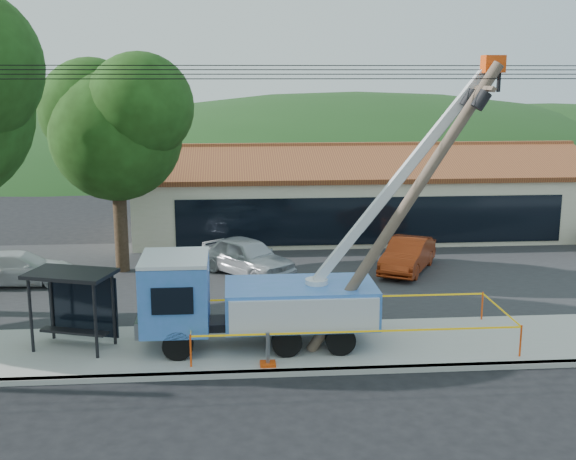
# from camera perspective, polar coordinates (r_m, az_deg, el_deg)

# --- Properties ---
(ground) EXTENTS (120.00, 120.00, 0.00)m
(ground) POSITION_cam_1_polar(r_m,az_deg,el_deg) (18.34, 3.85, -13.90)
(ground) COLOR black
(ground) RESTS_ON ground
(curb) EXTENTS (60.00, 0.25, 0.15)m
(curb) POSITION_cam_1_polar(r_m,az_deg,el_deg) (20.19, 2.96, -11.10)
(curb) COLOR #ABA9A0
(curb) RESTS_ON ground
(sidewalk) EXTENTS (60.00, 4.00, 0.15)m
(sidewalk) POSITION_cam_1_polar(r_m,az_deg,el_deg) (21.94, 2.30, -9.15)
(sidewalk) COLOR #ABA9A0
(sidewalk) RESTS_ON ground
(parking_lot) EXTENTS (60.00, 12.00, 0.10)m
(parking_lot) POSITION_cam_1_polar(r_m,az_deg,el_deg) (29.50, 0.43, -3.55)
(parking_lot) COLOR #28282B
(parking_lot) RESTS_ON ground
(strip_mall) EXTENTS (22.50, 8.53, 4.67)m
(strip_mall) POSITION_cam_1_polar(r_m,az_deg,el_deg) (37.35, 5.47, 2.63)
(strip_mall) COLOR beige
(strip_mall) RESTS_ON ground
(tree_lot) EXTENTS (6.30, 5.60, 8.94)m
(tree_lot) POSITION_cam_1_polar(r_m,az_deg,el_deg) (29.67, -13.47, 8.30)
(tree_lot) COLOR #332316
(tree_lot) RESTS_ON ground
(hill_west) EXTENTS (78.40, 56.00, 28.00)m
(hill_west) POSITION_cam_1_polar(r_m,az_deg,el_deg) (72.81, -14.56, 5.46)
(hill_west) COLOR #1B3E16
(hill_west) RESTS_ON ground
(hill_center) EXTENTS (89.60, 64.00, 32.00)m
(hill_center) POSITION_cam_1_polar(r_m,az_deg,el_deg) (72.81, 5.31, 5.80)
(hill_center) COLOR #1B3E16
(hill_center) RESTS_ON ground
(hill_east) EXTENTS (72.80, 52.00, 26.00)m
(hill_east) POSITION_cam_1_polar(r_m,az_deg,el_deg) (78.76, 19.86, 5.61)
(hill_east) COLOR #1B3E16
(hill_east) RESTS_ON ground
(utility_truck) EXTENTS (10.45, 3.72, 8.44)m
(utility_truck) POSITION_cam_1_polar(r_m,az_deg,el_deg) (21.40, -2.80, -5.26)
(utility_truck) COLOR black
(utility_truck) RESTS_ON ground
(leaning_pole) EXTENTS (5.42, 1.78, 8.36)m
(leaning_pole) POSITION_cam_1_polar(r_m,az_deg,el_deg) (20.70, 9.73, 2.61)
(leaning_pole) COLOR brown
(leaning_pole) RESTS_ON ground
(bus_shelter) EXTENTS (2.76, 2.16, 2.33)m
(bus_shelter) POSITION_cam_1_polar(r_m,az_deg,el_deg) (22.09, -16.53, -4.64)
(bus_shelter) COLOR black
(bus_shelter) RESTS_ON ground
(caution_tape) EXTENTS (9.42, 3.25, 0.94)m
(caution_tape) POSITION_cam_1_polar(r_m,az_deg,el_deg) (21.95, 4.88, -7.03)
(caution_tape) COLOR #F4480D
(caution_tape) RESTS_ON ground
(car_silver) EXTENTS (4.23, 4.60, 1.52)m
(car_silver) POSITION_cam_1_polar(r_m,az_deg,el_deg) (29.41, -3.23, -3.72)
(car_silver) COLOR silver
(car_silver) RESTS_ON ground
(car_red) EXTENTS (3.23, 4.33, 1.36)m
(car_red) POSITION_cam_1_polar(r_m,az_deg,el_deg) (30.28, 9.38, -3.39)
(car_red) COLOR #942D0E
(car_red) RESTS_ON ground
(car_white) EXTENTS (4.34, 1.77, 1.26)m
(car_white) POSITION_cam_1_polar(r_m,az_deg,el_deg) (29.94, -20.35, -4.19)
(car_white) COLOR silver
(car_white) RESTS_ON ground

